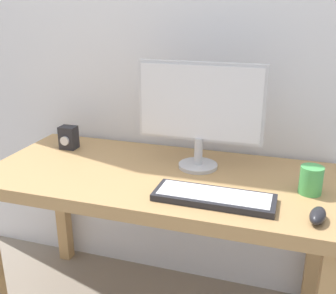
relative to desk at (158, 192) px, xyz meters
name	(u,v)px	position (x,y,z in m)	size (l,w,h in m)	color
desk	(158,192)	(0.00, 0.00, 0.00)	(1.46, 0.67, 0.76)	tan
monitor	(200,109)	(0.15, 0.12, 0.35)	(0.54, 0.17, 0.45)	silver
keyboard_primary	(214,197)	(0.28, -0.18, 0.11)	(0.44, 0.16, 0.03)	#232328
mouse	(318,216)	(0.63, -0.22, 0.11)	(0.05, 0.11, 0.04)	#232328
audio_controller	(69,138)	(-0.52, 0.15, 0.15)	(0.08, 0.08, 0.11)	#232328
coffee_mug	(311,180)	(0.61, -0.01, 0.15)	(0.09, 0.09, 0.11)	#4CB259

